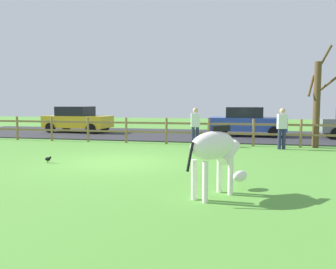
# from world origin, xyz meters

# --- Properties ---
(ground_plane) EXTENTS (60.00, 60.00, 0.00)m
(ground_plane) POSITION_xyz_m (0.00, 0.00, 0.00)
(ground_plane) COLOR #549338
(parking_asphalt) EXTENTS (28.00, 7.40, 0.05)m
(parking_asphalt) POSITION_xyz_m (0.00, 9.30, 0.03)
(parking_asphalt) COLOR #2D2D33
(parking_asphalt) RESTS_ON ground_plane
(paddock_fence) EXTENTS (21.04, 0.11, 1.17)m
(paddock_fence) POSITION_xyz_m (-0.54, 5.00, 0.67)
(paddock_fence) COLOR olive
(paddock_fence) RESTS_ON ground_plane
(bare_tree) EXTENTS (1.16, 0.92, 4.18)m
(bare_tree) POSITION_xyz_m (6.73, 5.16, 1.88)
(bare_tree) COLOR #513A23
(bare_tree) RESTS_ON ground_plane
(zebra) EXTENTS (1.26, 1.69, 1.41)m
(zebra) POSITION_xyz_m (3.37, -3.39, 0.93)
(zebra) COLOR white
(zebra) RESTS_ON ground_plane
(crow_on_grass) EXTENTS (0.21, 0.10, 0.20)m
(crow_on_grass) POSITION_xyz_m (-2.04, -0.64, 0.13)
(crow_on_grass) COLOR black
(crow_on_grass) RESTS_ON ground_plane
(parked_car_yellow) EXTENTS (4.10, 2.09, 1.56)m
(parked_car_yellow) POSITION_xyz_m (-6.12, 9.23, 0.84)
(parked_car_yellow) COLOR yellow
(parked_car_yellow) RESTS_ON parking_asphalt
(parked_car_blue) EXTENTS (4.03, 1.93, 1.56)m
(parked_car_blue) POSITION_xyz_m (3.92, 9.08, 0.84)
(parked_car_blue) COLOR #2D4CAD
(parked_car_blue) RESTS_ON parking_asphalt
(visitor_left_of_tree) EXTENTS (0.40, 0.30, 1.64)m
(visitor_left_of_tree) POSITION_xyz_m (5.31, 4.28, 0.91)
(visitor_left_of_tree) COLOR #232847
(visitor_left_of_tree) RESTS_ON ground_plane
(visitor_right_of_tree) EXTENTS (0.40, 0.30, 1.64)m
(visitor_right_of_tree) POSITION_xyz_m (1.80, 4.48, 0.91)
(visitor_right_of_tree) COLOR #232847
(visitor_right_of_tree) RESTS_ON ground_plane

